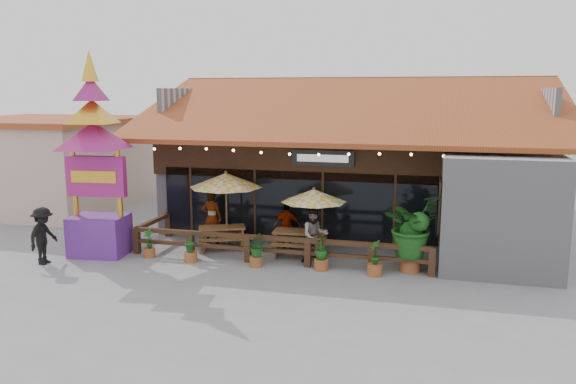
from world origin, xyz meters
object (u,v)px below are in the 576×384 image
(umbrella_left, at_px, (226,181))
(picnic_table_right, at_px, (299,239))
(umbrella_right, at_px, (314,196))
(thai_sign_tower, at_px, (94,141))
(tropical_plant, at_px, (412,227))
(pedestrian, at_px, (43,236))
(picnic_table_left, at_px, (222,234))

(umbrella_left, height_order, picnic_table_right, umbrella_left)
(umbrella_right, bearing_deg, thai_sign_tower, -166.33)
(tropical_plant, relative_size, pedestrian, 1.32)
(pedestrian, bearing_deg, picnic_table_right, -69.22)
(umbrella_left, bearing_deg, thai_sign_tower, -152.60)
(umbrella_left, relative_size, thai_sign_tower, 0.41)
(umbrella_right, relative_size, picnic_table_right, 1.49)
(picnic_table_left, xyz_separation_m, pedestrian, (-4.87, -3.16, 0.40))
(umbrella_right, height_order, picnic_table_right, umbrella_right)
(picnic_table_left, xyz_separation_m, tropical_plant, (6.57, -0.98, 0.87))
(tropical_plant, bearing_deg, umbrella_right, 164.69)
(thai_sign_tower, bearing_deg, picnic_table_right, 14.32)
(thai_sign_tower, bearing_deg, umbrella_right, 13.67)
(picnic_table_right, xyz_separation_m, pedestrian, (-7.71, -3.04, 0.36))
(umbrella_left, height_order, picnic_table_left, umbrella_left)
(umbrella_left, relative_size, picnic_table_left, 1.49)
(thai_sign_tower, xyz_separation_m, tropical_plant, (10.28, 0.82, -2.47))
(picnic_table_right, relative_size, pedestrian, 1.00)
(umbrella_left, xyz_separation_m, umbrella_right, (3.21, -0.27, -0.35))
(picnic_table_left, xyz_separation_m, picnic_table_right, (2.84, -0.13, 0.04))
(thai_sign_tower, distance_m, tropical_plant, 10.60)
(umbrella_left, distance_m, picnic_table_left, 1.89)
(umbrella_right, bearing_deg, picnic_table_left, 178.45)
(umbrella_left, xyz_separation_m, thai_sign_tower, (-3.83, -1.99, 1.46))
(picnic_table_right, height_order, pedestrian, pedestrian)
(picnic_table_left, bearing_deg, picnic_table_right, -2.56)
(picnic_table_left, relative_size, pedestrian, 1.10)
(thai_sign_tower, xyz_separation_m, pedestrian, (-1.15, -1.36, -2.94))
(umbrella_left, height_order, pedestrian, umbrella_left)
(pedestrian, bearing_deg, umbrella_left, -56.82)
(picnic_table_left, distance_m, picnic_table_right, 2.85)
(picnic_table_left, distance_m, pedestrian, 5.82)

